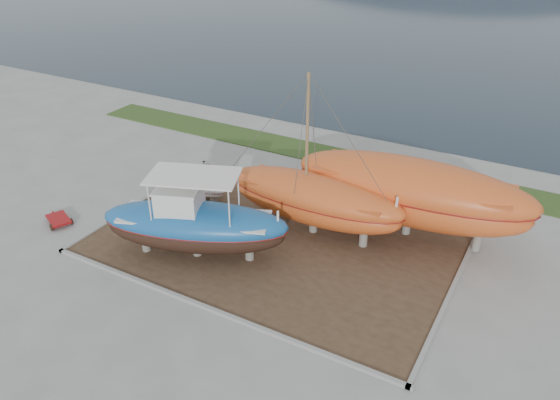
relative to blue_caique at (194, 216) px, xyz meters
The scene contains 10 objects.
ground 3.82m from the blue_caique, 20.38° to the right, with size 140.00×140.00×0.00m, color gray.
dirt_patch 4.68m from the blue_caique, 45.81° to the left, with size 18.00×12.00×0.06m, color #422D1E.
curb_frame 4.66m from the blue_caique, 45.81° to the left, with size 18.60×12.60×0.15m, color gray, non-canonical shape.
grass_strip 14.89m from the blue_caique, 78.81° to the left, with size 44.00×3.00×0.08m, color #284219.
sea 69.04m from the blue_caique, 87.63° to the left, with size 260.00×100.00×0.04m, color #182530, non-canonical shape.
blue_caique is the anchor object (origin of this frame).
white_dinghy 6.42m from the blue_caique, 125.35° to the left, with size 3.71×1.39×1.12m, color silver, non-canonical shape.
orange_sailboat 6.69m from the blue_caique, 49.68° to the left, with size 9.96×2.93×8.63m, color #CA511F, non-canonical shape.
orange_bare_hull 11.13m from the blue_caique, 39.69° to the left, with size 12.54×3.76×4.11m, color #CA511F, non-canonical shape.
red_trailer 8.96m from the blue_caique, behind, with size 2.40×1.20×0.34m, color maroon, non-canonical shape.
Camera 1 is at (11.94, -16.85, 15.76)m, focal length 35.00 mm.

